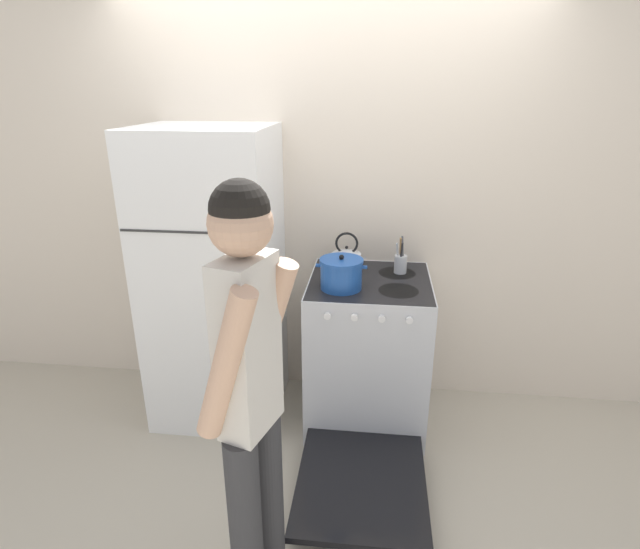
{
  "coord_description": "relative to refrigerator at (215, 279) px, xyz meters",
  "views": [
    {
      "loc": [
        0.32,
        -3.05,
        1.99
      ],
      "look_at": [
        0.02,
        -0.5,
        1.01
      ],
      "focal_mm": 28.0,
      "sensor_mm": 36.0,
      "label": 1
    }
  ],
  "objects": [
    {
      "name": "ground_plane",
      "position": [
        0.64,
        0.34,
        -0.89
      ],
      "size": [
        14.0,
        14.0,
        0.0
      ],
      "primitive_type": "plane",
      "color": "#B2A893"
    },
    {
      "name": "wall_back",
      "position": [
        0.64,
        0.37,
        0.38
      ],
      "size": [
        10.0,
        0.06,
        2.55
      ],
      "color": "beige",
      "rests_on": "ground_plane"
    },
    {
      "name": "refrigerator",
      "position": [
        0.0,
        0.0,
        0.0
      ],
      "size": [
        0.75,
        0.71,
        1.79
      ],
      "color": "white",
      "rests_on": "ground_plane"
    },
    {
      "name": "stove_range",
      "position": [
        0.94,
        -0.05,
        -0.43
      ],
      "size": [
        0.71,
        1.45,
        0.93
      ],
      "color": "silver",
      "rests_on": "ground_plane"
    },
    {
      "name": "dutch_oven_pot",
      "position": [
        0.78,
        -0.15,
        0.13
      ],
      "size": [
        0.28,
        0.24,
        0.2
      ],
      "color": "#1E4C9E",
      "rests_on": "stove_range"
    },
    {
      "name": "tea_kettle",
      "position": [
        0.79,
        0.13,
        0.12
      ],
      "size": [
        0.22,
        0.18,
        0.24
      ],
      "color": "silver",
      "rests_on": "stove_range"
    },
    {
      "name": "utensil_jar",
      "position": [
        1.11,
        0.14,
        0.1
      ],
      "size": [
        0.08,
        0.08,
        0.23
      ],
      "color": "#B7BABF",
      "rests_on": "stove_range"
    },
    {
      "name": "person",
      "position": [
        0.54,
        -1.27,
        0.1
      ],
      "size": [
        0.35,
        0.41,
        1.74
      ],
      "rotation": [
        0.0,
        0.0,
        1.27
      ],
      "color": "#2D2D30",
      "rests_on": "ground_plane"
    }
  ]
}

